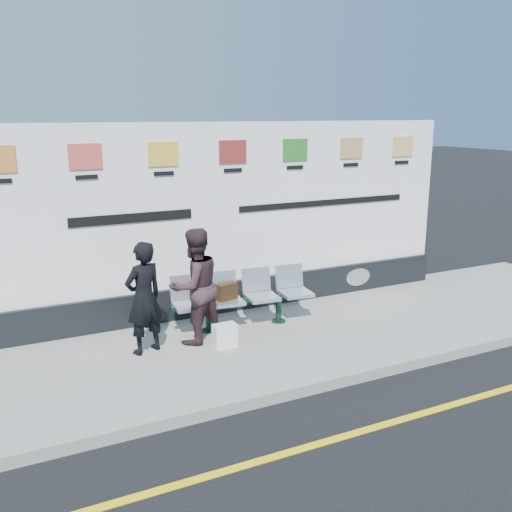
{
  "coord_description": "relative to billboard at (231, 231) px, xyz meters",
  "views": [
    {
      "loc": [
        -3.07,
        -4.31,
        3.24
      ],
      "look_at": [
        0.43,
        2.81,
        1.25
      ],
      "focal_mm": 40.0,
      "sensor_mm": 36.0,
      "label": 1
    }
  ],
  "objects": [
    {
      "name": "bench",
      "position": [
        -0.16,
        -0.83,
        -1.07
      ],
      "size": [
        2.17,
        0.75,
        0.46
      ],
      "primitive_type": null,
      "rotation": [
        0.0,
        0.0,
        -0.09
      ],
      "color": "silver",
      "rests_on": "pavement"
    },
    {
      "name": "kerb",
      "position": [
        -0.5,
        -2.85,
        -1.35
      ],
      "size": [
        14.0,
        0.18,
        0.14
      ],
      "primitive_type": "cube",
      "color": "gray",
      "rests_on": "ground"
    },
    {
      "name": "carrier_bag_white",
      "position": [
        -0.73,
        -1.41,
        -1.14
      ],
      "size": [
        0.32,
        0.19,
        0.32
      ],
      "primitive_type": "cube",
      "color": "white",
      "rests_on": "pavement"
    },
    {
      "name": "yellow_line",
      "position": [
        -0.5,
        -3.85,
        -1.42
      ],
      "size": [
        14.0,
        0.1,
        0.01
      ],
      "primitive_type": "cube",
      "color": "yellow",
      "rests_on": "ground"
    },
    {
      "name": "pavement",
      "position": [
        -0.5,
        -1.35,
        -1.36
      ],
      "size": [
        14.0,
        3.0,
        0.12
      ],
      "primitive_type": "cube",
      "color": "gray",
      "rests_on": "ground"
    },
    {
      "name": "woman_right",
      "position": [
        -1.02,
        -1.05,
        -0.49
      ],
      "size": [
        0.92,
        0.8,
        1.62
      ],
      "primitive_type": "imported",
      "rotation": [
        0.0,
        0.0,
        3.41
      ],
      "color": "#372328",
      "rests_on": "pavement"
    },
    {
      "name": "woman_left",
      "position": [
        -1.75,
        -1.1,
        -0.54
      ],
      "size": [
        0.65,
        0.53,
        1.52
      ],
      "primitive_type": "imported",
      "rotation": [
        0.0,
        0.0,
        3.49
      ],
      "color": "black",
      "rests_on": "pavement"
    },
    {
      "name": "ground",
      "position": [
        -0.5,
        -3.85,
        -1.42
      ],
      "size": [
        80.0,
        80.0,
        0.0
      ],
      "primitive_type": "plane",
      "color": "black"
    },
    {
      "name": "billboard",
      "position": [
        0.0,
        0.0,
        0.0
      ],
      "size": [
        8.0,
        0.3,
        3.0
      ],
      "color": "black",
      "rests_on": "pavement"
    },
    {
      "name": "handbag_brown",
      "position": [
        -0.44,
        -0.8,
        -0.72
      ],
      "size": [
        0.34,
        0.21,
        0.25
      ],
      "primitive_type": "cube",
      "rotation": [
        0.0,
        0.0,
        0.26
      ],
      "color": "black",
      "rests_on": "bench"
    }
  ]
}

